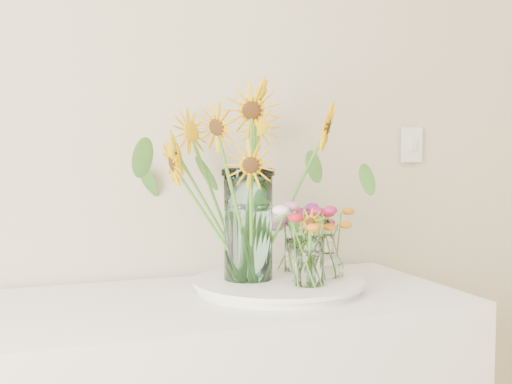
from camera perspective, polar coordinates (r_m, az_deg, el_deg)
tray at (r=1.78m, az=2.02°, el=-8.32°), size 0.44×0.44×0.02m
mason_jar at (r=1.75m, az=-0.70°, el=-2.92°), size 0.17×0.17×0.31m
sunflower_bouquet at (r=1.74m, az=-0.70°, el=0.86°), size 0.91×0.91×0.54m
small_vase_a at (r=1.69m, az=4.75°, el=-6.18°), size 0.08×0.08×0.14m
wildflower_posy_a at (r=1.69m, az=4.76°, el=-4.68°), size 0.21×0.21×0.23m
small_vase_b at (r=1.80m, az=6.42°, el=-5.71°), size 0.10×0.10×0.13m
wildflower_posy_b at (r=1.79m, az=6.43°, el=-4.29°), size 0.19×0.19×0.22m
small_vase_c at (r=1.89m, az=3.44°, el=-5.64°), size 0.08×0.08×0.10m
wildflower_posy_c at (r=1.88m, az=3.45°, el=-4.28°), size 0.20×0.20×0.19m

